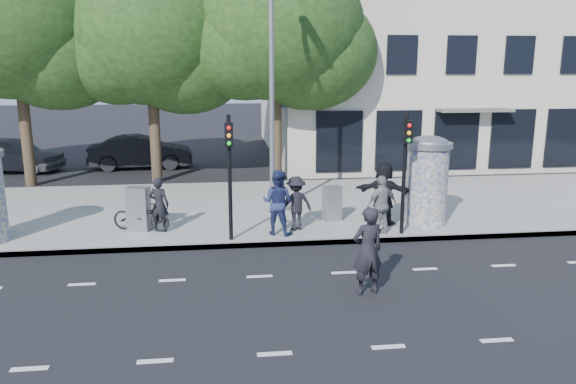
{
  "coord_description": "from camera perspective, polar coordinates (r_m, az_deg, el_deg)",
  "views": [
    {
      "loc": [
        -0.82,
        -10.88,
        4.84
      ],
      "look_at": [
        0.92,
        3.5,
        1.52
      ],
      "focal_mm": 35.0,
      "sensor_mm": 36.0,
      "label": 1
    }
  ],
  "objects": [
    {
      "name": "tree_center",
      "position": [
        23.34,
        -1.24,
        16.53
      ],
      "size": [
        7.0,
        7.0,
        9.3
      ],
      "color": "#38281C",
      "rests_on": "ground"
    },
    {
      "name": "traffic_pole_far",
      "position": [
        15.72,
        11.83,
        3.09
      ],
      "size": [
        0.22,
        0.31,
        3.4
      ],
      "color": "black",
      "rests_on": "sidewalk"
    },
    {
      "name": "car_mid",
      "position": [
        27.33,
        -14.69,
        3.95
      ],
      "size": [
        1.89,
        4.81,
        1.56
      ],
      "primitive_type": "imported",
      "rotation": [
        0.0,
        0.0,
        1.62
      ],
      "color": "black",
      "rests_on": "ground"
    },
    {
      "name": "ped_f",
      "position": [
        16.84,
        9.69,
        -0.11
      ],
      "size": [
        1.87,
        1.29,
        1.9
      ],
      "primitive_type": "imported",
      "rotation": [
        0.0,
        0.0,
        2.73
      ],
      "color": "black",
      "rests_on": "sidewalk"
    },
    {
      "name": "ped_d",
      "position": [
        16.07,
        0.8,
        -1.15
      ],
      "size": [
        1.15,
        0.88,
        1.57
      ],
      "primitive_type": "imported",
      "rotation": [
        0.0,
        0.0,
        3.47
      ],
      "color": "black",
      "rests_on": "sidewalk"
    },
    {
      "name": "cabinet_left",
      "position": [
        16.62,
        -14.93,
        -1.66
      ],
      "size": [
        0.69,
        0.57,
        1.26
      ],
      "primitive_type": "cube",
      "rotation": [
        0.0,
        0.0,
        -0.24
      ],
      "color": "slate",
      "rests_on": "sidewalk"
    },
    {
      "name": "lane_dash_near",
      "position": [
        9.97,
        -1.37,
        -16.12
      ],
      "size": [
        32.0,
        0.12,
        0.01
      ],
      "primitive_type": "cube",
      "color": "silver",
      "rests_on": "ground"
    },
    {
      "name": "lane_dash_far",
      "position": [
        13.22,
        -2.9,
        -8.56
      ],
      "size": [
        32.0,
        0.12,
        0.01
      ],
      "primitive_type": "cube",
      "color": "silver",
      "rests_on": "ground"
    },
    {
      "name": "cabinet_right",
      "position": [
        17.15,
        4.51,
        -1.16
      ],
      "size": [
        0.58,
        0.47,
        1.06
      ],
      "primitive_type": "cube",
      "rotation": [
        0.0,
        0.0,
        0.22
      ],
      "color": "gray",
      "rests_on": "sidewalk"
    },
    {
      "name": "building",
      "position": [
        33.44,
        16.16,
        14.4
      ],
      "size": [
        20.3,
        15.85,
        12.0
      ],
      "color": "beige",
      "rests_on": "ground"
    },
    {
      "name": "traffic_pole_near",
      "position": [
        14.9,
        -5.96,
        2.76
      ],
      "size": [
        0.22,
        0.31,
        3.4
      ],
      "color": "black",
      "rests_on": "sidewalk"
    },
    {
      "name": "ground",
      "position": [
        11.93,
        -2.42,
        -11.03
      ],
      "size": [
        120.0,
        120.0,
        0.0
      ],
      "primitive_type": "plane",
      "color": "black",
      "rests_on": "ground"
    },
    {
      "name": "tree_near_left",
      "position": [
        23.76,
        -13.89,
        15.51
      ],
      "size": [
        6.8,
        6.8,
        8.97
      ],
      "color": "#38281C",
      "rests_on": "ground"
    },
    {
      "name": "tree_mid_left",
      "position": [
        24.66,
        -26.05,
        15.51
      ],
      "size": [
        7.2,
        7.2,
        9.57
      ],
      "color": "#38281C",
      "rests_on": "ground"
    },
    {
      "name": "man_road",
      "position": [
        12.09,
        8.09,
        -5.92
      ],
      "size": [
        0.79,
        0.61,
        1.93
      ],
      "primitive_type": "imported",
      "rotation": [
        0.0,
        0.0,
        3.38
      ],
      "color": "black",
      "rests_on": "ground"
    },
    {
      "name": "car_left",
      "position": [
        28.74,
        -26.24,
        3.51
      ],
      "size": [
        3.18,
        5.07,
        1.61
      ],
      "primitive_type": "imported",
      "rotation": [
        0.0,
        0.0,
        1.28
      ],
      "color": "slate",
      "rests_on": "ground"
    },
    {
      "name": "ped_c",
      "position": [
        15.64,
        -1.08,
        -1.06
      ],
      "size": [
        1.1,
        1.0,
        1.83
      ],
      "primitive_type": "imported",
      "rotation": [
        0.0,
        0.0,
        2.71
      ],
      "color": "navy",
      "rests_on": "sidewalk"
    },
    {
      "name": "curb",
      "position": [
        15.22,
        -3.49,
        -5.36
      ],
      "size": [
        40.0,
        0.1,
        0.16
      ],
      "primitive_type": "cube",
      "color": "slate",
      "rests_on": "ground"
    },
    {
      "name": "sidewalk",
      "position": [
        19.0,
        -4.22,
        -1.64
      ],
      "size": [
        40.0,
        8.0,
        0.15
      ],
      "primitive_type": "cube",
      "color": "gray",
      "rests_on": "ground"
    },
    {
      "name": "ad_column_right",
      "position": [
        17.02,
        13.95,
        1.34
      ],
      "size": [
        1.36,
        1.36,
        2.65
      ],
      "color": "beige",
      "rests_on": "sidewalk"
    },
    {
      "name": "street_lamp",
      "position": [
        17.59,
        -1.66,
        12.76
      ],
      "size": [
        0.25,
        0.93,
        8.0
      ],
      "color": "slate",
      "rests_on": "sidewalk"
    },
    {
      "name": "ped_b",
      "position": [
        16.35,
        -12.96,
        -1.25
      ],
      "size": [
        0.66,
        0.53,
        1.57
      ],
      "primitive_type": "imported",
      "rotation": [
        0.0,
        0.0,
        2.84
      ],
      "color": "black",
      "rests_on": "sidewalk"
    },
    {
      "name": "ped_e",
      "position": [
        15.85,
        9.51,
        -1.32
      ],
      "size": [
        1.12,
        0.87,
        1.68
      ],
      "primitive_type": "imported",
      "rotation": [
        0.0,
        0.0,
        3.5
      ],
      "color": "gray",
      "rests_on": "sidewalk"
    },
    {
      "name": "bicycle",
      "position": [
        16.6,
        -14.7,
        -2.33
      ],
      "size": [
        1.07,
        1.79,
        0.89
      ],
      "primitive_type": "imported",
      "rotation": [
        0.0,
        0.0,
        1.26
      ],
      "color": "black",
      "rests_on": "sidewalk"
    }
  ]
}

